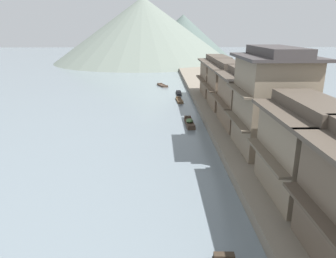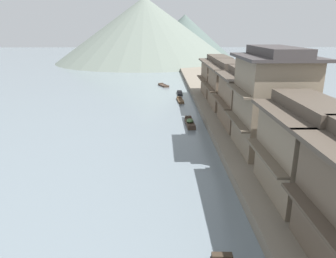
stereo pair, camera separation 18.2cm
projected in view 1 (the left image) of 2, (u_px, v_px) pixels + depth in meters
name	position (u px, v px, depth m)	size (l,w,h in m)	color
riverbank_right	(277.00, 119.00, 38.45)	(18.00, 110.00, 0.81)	slate
boat_moored_nearest	(179.00, 93.00, 55.32)	(0.91, 3.56, 0.36)	#232326
boat_moored_second	(190.00, 123.00, 37.36)	(1.01, 4.30, 0.75)	#423328
boat_moored_far	(162.00, 85.00, 62.93)	(2.27, 3.63, 0.40)	#423328
boat_midriver_drifting	(179.00, 100.00, 49.68)	(1.06, 3.95, 0.38)	brown
house_waterfront_second	(309.00, 149.00, 19.34)	(5.69, 7.08, 6.14)	#7F705B
house_waterfront_tall	(272.00, 101.00, 26.41)	(6.22, 7.33, 8.74)	#7F705B
house_waterfront_narrow	(250.00, 98.00, 33.90)	(6.86, 8.21, 6.14)	#75604C
house_waterfront_far	(227.00, 85.00, 42.07)	(5.35, 7.67, 6.14)	#75604C
house_waterfront_end	(217.00, 76.00, 49.85)	(5.76, 7.78, 6.14)	#75604C
hill_far_west	(144.00, 30.00, 108.28)	(61.33, 61.33, 21.39)	slate
hill_far_centre	(183.00, 35.00, 133.34)	(39.26, 39.26, 16.83)	#4C5B56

